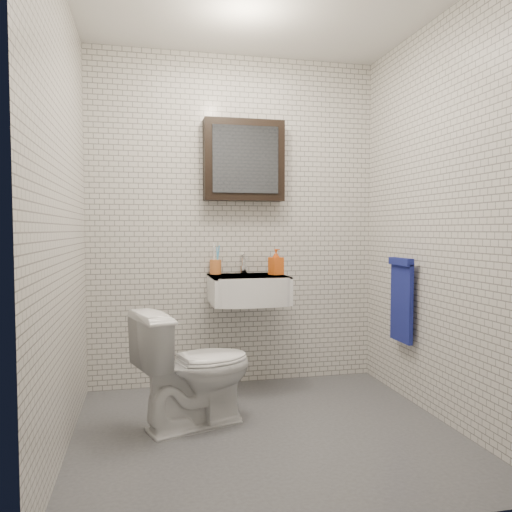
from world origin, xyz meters
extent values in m
cube|color=#45484C|center=(0.00, 0.00, 0.01)|extent=(2.20, 2.00, 0.01)
cube|color=silver|center=(0.00, 1.00, 1.25)|extent=(2.20, 0.02, 2.50)
cube|color=silver|center=(0.00, -1.00, 1.25)|extent=(2.20, 0.02, 2.50)
cube|color=silver|center=(-1.10, 0.00, 1.25)|extent=(0.02, 2.00, 2.50)
cube|color=silver|center=(1.10, 0.00, 1.25)|extent=(0.02, 2.00, 2.50)
cube|color=white|center=(0.05, 0.78, 0.75)|extent=(0.55, 0.45, 0.20)
cylinder|color=silver|center=(0.05, 0.80, 0.84)|extent=(0.31, 0.31, 0.02)
cylinder|color=silver|center=(0.05, 0.80, 0.85)|extent=(0.04, 0.04, 0.01)
cube|color=white|center=(0.05, 0.78, 0.84)|extent=(0.55, 0.45, 0.01)
cylinder|color=silver|center=(0.05, 0.94, 0.88)|extent=(0.06, 0.06, 0.06)
cylinder|color=silver|center=(0.05, 0.94, 0.94)|extent=(0.03, 0.03, 0.08)
cylinder|color=silver|center=(0.05, 0.88, 0.97)|extent=(0.02, 0.12, 0.02)
cube|color=silver|center=(0.05, 0.97, 0.99)|extent=(0.02, 0.09, 0.01)
cube|color=black|center=(0.05, 0.93, 1.70)|extent=(0.60, 0.14, 0.60)
cube|color=#3F444C|center=(0.05, 0.85, 1.70)|extent=(0.49, 0.01, 0.49)
cylinder|color=silver|center=(1.06, 0.35, 0.95)|extent=(0.02, 0.30, 0.02)
cylinder|color=silver|center=(1.08, 0.48, 0.95)|extent=(0.04, 0.02, 0.02)
cylinder|color=silver|center=(1.08, 0.22, 0.95)|extent=(0.04, 0.02, 0.02)
cube|color=navy|center=(1.05, 0.35, 0.68)|extent=(0.03, 0.26, 0.54)
cube|color=navy|center=(1.04, 0.35, 0.96)|extent=(0.05, 0.26, 0.05)
cylinder|color=orange|center=(-0.17, 0.94, 0.90)|extent=(0.11, 0.11, 0.11)
cylinder|color=white|center=(-0.18, 0.93, 0.97)|extent=(0.02, 0.03, 0.21)
cylinder|color=#46A5E0|center=(-0.15, 0.93, 0.96)|extent=(0.02, 0.02, 0.18)
cylinder|color=white|center=(-0.17, 0.96, 0.98)|extent=(0.02, 0.04, 0.22)
cylinder|color=#46A5E0|center=(-0.15, 0.95, 0.97)|extent=(0.03, 0.04, 0.19)
imported|color=#ED4E18|center=(0.27, 0.79, 0.95)|extent=(0.11, 0.11, 0.19)
imported|color=white|center=(-0.39, 0.20, 0.36)|extent=(0.79, 0.60, 0.71)
camera|label=1|loc=(-0.68, -2.76, 1.18)|focal=35.00mm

